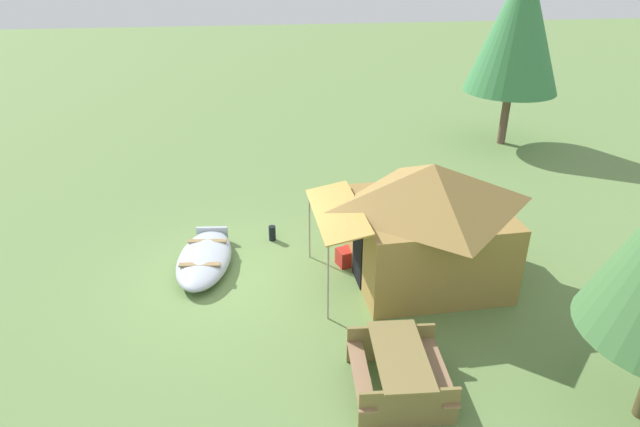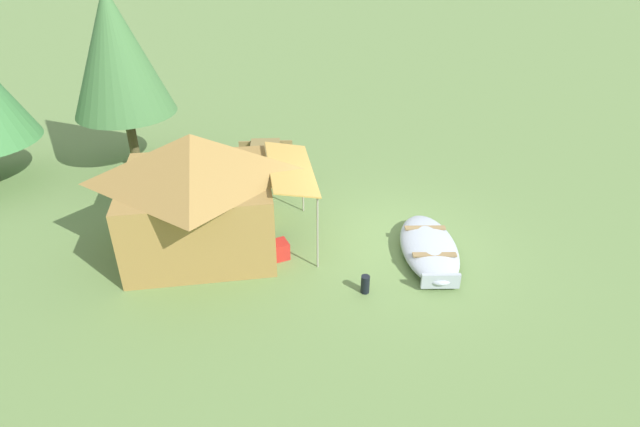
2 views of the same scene
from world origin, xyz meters
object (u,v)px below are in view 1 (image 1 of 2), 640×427
object	(u,v)px
picnic_table	(399,368)
beached_rowboat	(204,258)
fuel_can	(272,233)
cooler_box	(349,256)
pine_tree_back_left	(519,25)
canvas_cabin_tent	(428,220)

from	to	relation	value
picnic_table	beached_rowboat	bearing A→B (deg)	-141.93
picnic_table	fuel_can	distance (m)	5.55
cooler_box	pine_tree_back_left	world-z (taller)	pine_tree_back_left
fuel_can	canvas_cabin_tent	bearing A→B (deg)	57.94
picnic_table	pine_tree_back_left	bearing A→B (deg)	149.11
canvas_cabin_tent	beached_rowboat	bearing A→B (deg)	-101.49
fuel_can	pine_tree_back_left	world-z (taller)	pine_tree_back_left
picnic_table	pine_tree_back_left	xyz separation A→B (m)	(-11.37, 6.80, 3.60)
beached_rowboat	cooler_box	world-z (taller)	beached_rowboat
beached_rowboat	canvas_cabin_tent	world-z (taller)	canvas_cabin_tent
cooler_box	fuel_can	xyz separation A→B (m)	(-1.31, -1.67, -0.01)
cooler_box	pine_tree_back_left	size ratio (longest dim) A/B	0.09
fuel_can	pine_tree_back_left	xyz separation A→B (m)	(-6.11, 8.56, 3.89)
beached_rowboat	fuel_can	size ratio (longest dim) A/B	7.12
picnic_table	fuel_can	bearing A→B (deg)	-161.53
beached_rowboat	pine_tree_back_left	bearing A→B (deg)	125.21
beached_rowboat	fuel_can	distance (m)	1.87
pine_tree_back_left	picnic_table	bearing A→B (deg)	-30.89
pine_tree_back_left	beached_rowboat	bearing A→B (deg)	-54.79
picnic_table	fuel_can	size ratio (longest dim) A/B	4.76
fuel_can	pine_tree_back_left	distance (m)	11.21
beached_rowboat	pine_tree_back_left	xyz separation A→B (m)	(-7.14, 10.12, 3.85)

